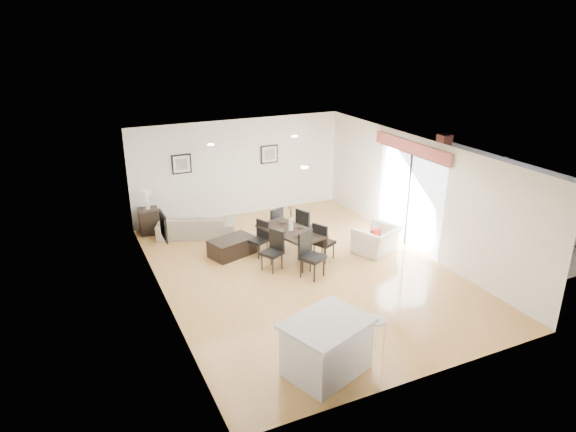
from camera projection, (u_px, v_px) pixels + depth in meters
name	position (u px, v px, depth m)	size (l,w,h in m)	color
ground	(303.00, 271.00, 11.29)	(8.00, 8.00, 0.00)	#BA804C
wall_back	(239.00, 168.00, 14.20)	(6.00, 0.04, 2.70)	white
wall_front	(427.00, 302.00, 7.42)	(6.00, 0.04, 2.70)	white
wall_left	(161.00, 238.00, 9.62)	(0.04, 8.00, 2.70)	white
wall_right	(418.00, 195.00, 11.99)	(0.04, 8.00, 2.70)	white
ceiling	(304.00, 151.00, 10.33)	(6.00, 8.00, 0.02)	white
sofa	(196.00, 226.00, 13.05)	(1.93, 0.76, 0.56)	gray
armchair	(376.00, 240.00, 12.12)	(0.97, 0.84, 0.63)	white
courtyard_plant_a	(530.00, 233.00, 12.48)	(0.57, 0.49, 0.63)	#365524
courtyard_plant_b	(450.00, 200.00, 14.77)	(0.39, 0.39, 0.69)	#365524
dining_table	(291.00, 233.00, 11.75)	(1.24, 1.79, 0.68)	black
dining_chair_wnear	(274.00, 248.00, 11.25)	(0.54, 0.54, 0.89)	black
dining_chair_wfar	(260.00, 236.00, 11.94)	(0.49, 0.49, 0.84)	black
dining_chair_enear	(322.00, 240.00, 11.65)	(0.54, 0.54, 0.90)	black
dining_chair_efar	(306.00, 226.00, 12.32)	(0.55, 0.55, 0.97)	black
dining_chair_head	(309.00, 252.00, 10.90)	(0.61, 0.61, 1.01)	black
dining_chair_foot	(274.00, 223.00, 12.66)	(0.50, 0.50, 0.88)	black
vase	(291.00, 220.00, 11.64)	(0.77, 1.19, 0.60)	white
coffee_table	(232.00, 247.00, 12.01)	(1.02, 0.61, 0.41)	black
side_table	(149.00, 221.00, 13.23)	(0.49, 0.49, 0.65)	black
table_lamp	(147.00, 197.00, 13.00)	(0.26, 0.26, 0.50)	white
cushion	(376.00, 235.00, 11.94)	(0.28, 0.09, 0.28)	maroon
kitchen_island	(327.00, 346.00, 7.91)	(1.55, 1.37, 0.90)	white
bar_stool	(376.00, 324.00, 8.21)	(0.32, 0.32, 0.71)	silver
framed_print_back_left	(182.00, 164.00, 13.43)	(0.52, 0.04, 0.52)	black
framed_print_back_right	(269.00, 154.00, 14.42)	(0.52, 0.04, 0.52)	black
framed_print_left_wall	(163.00, 226.00, 9.36)	(0.04, 0.52, 0.52)	black
sliding_door	(410.00, 179.00, 12.11)	(0.12, 2.70, 2.57)	white
courtyard	(489.00, 185.00, 14.12)	(6.00, 6.00, 2.00)	gray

